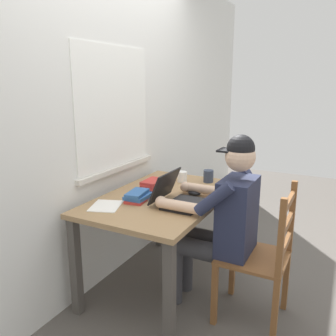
{
  "coord_description": "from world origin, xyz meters",
  "views": [
    {
      "loc": [
        -2.15,
        -1.16,
        1.54
      ],
      "look_at": [
        -0.02,
        -0.05,
        0.95
      ],
      "focal_mm": 37.15,
      "sensor_mm": 36.0,
      "label": 1
    }
  ],
  "objects_px": {
    "book_stack_side": "(152,185)",
    "landscape_photo_print": "(149,182)",
    "coffee_mug_dark": "(209,176)",
    "desk": "(163,208)",
    "coffee_mug_white": "(182,177)",
    "wooden_chair": "(262,257)",
    "book_stack_main": "(138,196)",
    "seated_person": "(222,217)",
    "laptop": "(177,197)",
    "computer_mouse": "(194,193)"
  },
  "relations": [
    {
      "from": "coffee_mug_white",
      "to": "book_stack_main",
      "type": "xyz_separation_m",
      "value": [
        -0.59,
        0.07,
        -0.01
      ]
    },
    {
      "from": "desk",
      "to": "landscape_photo_print",
      "type": "relative_size",
      "value": 9.71
    },
    {
      "from": "desk",
      "to": "seated_person",
      "type": "bearing_deg",
      "value": -98.03
    },
    {
      "from": "desk",
      "to": "book_stack_main",
      "type": "xyz_separation_m",
      "value": [
        -0.19,
        0.1,
        0.13
      ]
    },
    {
      "from": "wooden_chair",
      "to": "computer_mouse",
      "type": "relative_size",
      "value": 9.29
    },
    {
      "from": "desk",
      "to": "book_stack_side",
      "type": "bearing_deg",
      "value": 59.14
    },
    {
      "from": "seated_person",
      "to": "laptop",
      "type": "relative_size",
      "value": 3.74
    },
    {
      "from": "desk",
      "to": "coffee_mug_white",
      "type": "height_order",
      "value": "coffee_mug_white"
    },
    {
      "from": "seated_person",
      "to": "wooden_chair",
      "type": "xyz_separation_m",
      "value": [
        0.0,
        -0.28,
        -0.22
      ]
    },
    {
      "from": "laptop",
      "to": "landscape_photo_print",
      "type": "xyz_separation_m",
      "value": [
        0.37,
        0.44,
        -0.05
      ]
    },
    {
      "from": "wooden_chair",
      "to": "laptop",
      "type": "bearing_deg",
      "value": 94.48
    },
    {
      "from": "book_stack_side",
      "to": "landscape_photo_print",
      "type": "bearing_deg",
      "value": 36.82
    },
    {
      "from": "desk",
      "to": "computer_mouse",
      "type": "distance_m",
      "value": 0.26
    },
    {
      "from": "wooden_chair",
      "to": "landscape_photo_print",
      "type": "relative_size",
      "value": 7.15
    },
    {
      "from": "desk",
      "to": "seated_person",
      "type": "height_order",
      "value": "seated_person"
    },
    {
      "from": "computer_mouse",
      "to": "seated_person",
      "type": "bearing_deg",
      "value": -122.49
    },
    {
      "from": "wooden_chair",
      "to": "landscape_photo_print",
      "type": "height_order",
      "value": "wooden_chair"
    },
    {
      "from": "wooden_chair",
      "to": "book_stack_main",
      "type": "distance_m",
      "value": 0.92
    },
    {
      "from": "seated_person",
      "to": "landscape_photo_print",
      "type": "bearing_deg",
      "value": 66.84
    },
    {
      "from": "computer_mouse",
      "to": "book_stack_main",
      "type": "xyz_separation_m",
      "value": [
        -0.3,
        0.3,
        0.02
      ]
    },
    {
      "from": "desk",
      "to": "wooden_chair",
      "type": "height_order",
      "value": "wooden_chair"
    },
    {
      "from": "landscape_photo_print",
      "to": "coffee_mug_dark",
      "type": "bearing_deg",
      "value": -56.28
    },
    {
      "from": "laptop",
      "to": "landscape_photo_print",
      "type": "distance_m",
      "value": 0.57
    },
    {
      "from": "coffee_mug_white",
      "to": "coffee_mug_dark",
      "type": "height_order",
      "value": "coffee_mug_dark"
    },
    {
      "from": "coffee_mug_white",
      "to": "laptop",
      "type": "bearing_deg",
      "value": -158.36
    },
    {
      "from": "coffee_mug_white",
      "to": "coffee_mug_dark",
      "type": "relative_size",
      "value": 0.98
    },
    {
      "from": "computer_mouse",
      "to": "coffee_mug_dark",
      "type": "relative_size",
      "value": 0.83
    },
    {
      "from": "computer_mouse",
      "to": "book_stack_side",
      "type": "height_order",
      "value": "book_stack_side"
    },
    {
      "from": "coffee_mug_dark",
      "to": "book_stack_main",
      "type": "height_order",
      "value": "coffee_mug_dark"
    },
    {
      "from": "laptop",
      "to": "coffee_mug_white",
      "type": "distance_m",
      "value": 0.55
    },
    {
      "from": "wooden_chair",
      "to": "coffee_mug_dark",
      "type": "relative_size",
      "value": 7.68
    },
    {
      "from": "computer_mouse",
      "to": "book_stack_side",
      "type": "bearing_deg",
      "value": 93.86
    },
    {
      "from": "book_stack_main",
      "to": "landscape_photo_print",
      "type": "xyz_separation_m",
      "value": [
        0.44,
        0.16,
        -0.03
      ]
    },
    {
      "from": "coffee_mug_dark",
      "to": "book_stack_main",
      "type": "distance_m",
      "value": 0.73
    },
    {
      "from": "laptop",
      "to": "landscape_photo_print",
      "type": "bearing_deg",
      "value": 50.17
    },
    {
      "from": "desk",
      "to": "book_stack_side",
      "type": "xyz_separation_m",
      "value": [
        0.09,
        0.15,
        0.14
      ]
    },
    {
      "from": "landscape_photo_print",
      "to": "laptop",
      "type": "bearing_deg",
      "value": -124.94
    },
    {
      "from": "coffee_mug_dark",
      "to": "desk",
      "type": "bearing_deg",
      "value": 161.47
    },
    {
      "from": "laptop",
      "to": "book_stack_main",
      "type": "height_order",
      "value": "laptop"
    },
    {
      "from": "coffee_mug_white",
      "to": "book_stack_main",
      "type": "relative_size",
      "value": 0.56
    },
    {
      "from": "coffee_mug_white",
      "to": "landscape_photo_print",
      "type": "xyz_separation_m",
      "value": [
        -0.15,
        0.24,
        -0.04
      ]
    },
    {
      "from": "desk",
      "to": "wooden_chair",
      "type": "xyz_separation_m",
      "value": [
        -0.07,
        -0.76,
        -0.18
      ]
    },
    {
      "from": "book_stack_main",
      "to": "landscape_photo_print",
      "type": "relative_size",
      "value": 1.63
    },
    {
      "from": "computer_mouse",
      "to": "coffee_mug_dark",
      "type": "xyz_separation_m",
      "value": [
        0.38,
        0.03,
        0.03
      ]
    },
    {
      "from": "seated_person",
      "to": "book_stack_main",
      "type": "height_order",
      "value": "seated_person"
    },
    {
      "from": "landscape_photo_print",
      "to": "book_stack_main",
      "type": "bearing_deg",
      "value": -154.58
    },
    {
      "from": "coffee_mug_dark",
      "to": "landscape_photo_print",
      "type": "bearing_deg",
      "value": 118.83
    },
    {
      "from": "computer_mouse",
      "to": "book_stack_side",
      "type": "xyz_separation_m",
      "value": [
        -0.02,
        0.34,
        0.02
      ]
    },
    {
      "from": "computer_mouse",
      "to": "coffee_mug_dark",
      "type": "bearing_deg",
      "value": 5.24
    },
    {
      "from": "seated_person",
      "to": "laptop",
      "type": "bearing_deg",
      "value": 98.51
    }
  ]
}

